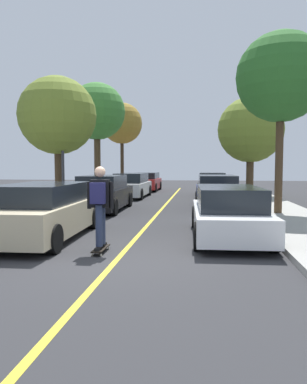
# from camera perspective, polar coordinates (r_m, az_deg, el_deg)

# --- Properties ---
(ground) EXTENTS (80.00, 80.00, 0.00)m
(ground) POSITION_cam_1_polar(r_m,az_deg,el_deg) (7.80, -5.31, -9.92)
(ground) COLOR #2D2D30
(center_line) EXTENTS (0.12, 39.20, 0.01)m
(center_line) POSITION_cam_1_polar(r_m,az_deg,el_deg) (11.65, -1.06, -5.21)
(center_line) COLOR gold
(center_line) RESTS_ON ground
(parked_car_left_nearest) EXTENTS (2.09, 4.68, 1.42)m
(parked_car_left_nearest) POSITION_cam_1_polar(r_m,az_deg,el_deg) (10.04, -16.51, -2.82)
(parked_car_left_nearest) COLOR #BCAD89
(parked_car_left_nearest) RESTS_ON ground
(parked_car_left_near) EXTENTS (1.87, 4.68, 1.47)m
(parked_car_left_near) POSITION_cam_1_polar(r_m,az_deg,el_deg) (15.76, -7.65, -0.22)
(parked_car_left_near) COLOR black
(parked_car_left_near) RESTS_ON ground
(parked_car_left_far) EXTENTS (1.88, 4.68, 1.43)m
(parked_car_left_far) POSITION_cam_1_polar(r_m,az_deg,el_deg) (22.05, -3.38, 1.01)
(parked_car_left_far) COLOR white
(parked_car_left_far) RESTS_ON ground
(parked_car_left_farthest) EXTENTS (2.03, 4.27, 1.35)m
(parked_car_left_farthest) POSITION_cam_1_polar(r_m,az_deg,el_deg) (27.84, -1.18, 1.59)
(parked_car_left_farthest) COLOR maroon
(parked_car_left_farthest) RESTS_ON ground
(parked_car_right_nearest) EXTENTS (1.97, 4.60, 1.33)m
(parked_car_right_nearest) POSITION_cam_1_polar(r_m,az_deg,el_deg) (9.92, 11.33, -3.07)
(parked_car_right_nearest) COLOR white
(parked_car_right_nearest) RESTS_ON ground
(parked_car_right_near) EXTENTS (1.93, 4.20, 1.45)m
(parked_car_right_near) POSITION_cam_1_polar(r_m,az_deg,el_deg) (16.74, 9.62, 0.04)
(parked_car_right_near) COLOR navy
(parked_car_right_near) RESTS_ON ground
(parked_car_right_far) EXTENTS (1.86, 4.67, 1.43)m
(parked_car_right_far) POSITION_cam_1_polar(r_m,az_deg,el_deg) (23.53, 8.90, 1.17)
(parked_car_right_far) COLOR black
(parked_car_right_far) RESTS_ON ground
(street_tree_left_nearest) EXTENTS (3.35, 3.35, 5.57)m
(street_tree_left_nearest) POSITION_cam_1_polar(r_m,az_deg,el_deg) (16.97, -14.43, 11.16)
(street_tree_left_nearest) COLOR #4C3823
(street_tree_left_nearest) RESTS_ON sidewalk_left
(street_tree_left_near) EXTENTS (3.37, 3.37, 6.64)m
(street_tree_left_near) POSITION_cam_1_polar(r_m,az_deg,el_deg) (23.00, -8.62, 11.95)
(street_tree_left_near) COLOR #4C3823
(street_tree_left_near) RESTS_ON sidewalk_left
(street_tree_left_far) EXTENTS (3.20, 3.20, 6.64)m
(street_tree_left_far) POSITION_cam_1_polar(r_m,az_deg,el_deg) (29.94, -4.84, 10.33)
(street_tree_left_far) COLOR #3D2D1E
(street_tree_left_far) RESTS_ON sidewalk_left
(street_tree_right_nearest) EXTENTS (3.22, 3.22, 6.53)m
(street_tree_right_nearest) POSITION_cam_1_polar(r_m,az_deg,el_deg) (14.81, 18.85, 16.14)
(street_tree_right_nearest) COLOR #4C3823
(street_tree_right_nearest) RESTS_ON sidewalk_right
(street_tree_right_near) EXTENTS (3.76, 3.76, 5.67)m
(street_tree_right_near) POSITION_cam_1_polar(r_m,az_deg,el_deg) (22.50, 14.58, 9.11)
(street_tree_right_near) COLOR #4C3823
(street_tree_right_near) RESTS_ON sidewalk_right
(fire_hydrant) EXTENTS (0.20, 0.20, 0.70)m
(fire_hydrant) POSITION_cam_1_polar(r_m,az_deg,el_deg) (16.13, -12.90, -1.00)
(fire_hydrant) COLOR #B2140F
(fire_hydrant) RESTS_ON sidewalk_left
(streetlamp) EXTENTS (0.36, 0.24, 5.39)m
(streetlamp) POSITION_cam_1_polar(r_m,az_deg,el_deg) (16.35, -13.71, 8.70)
(streetlamp) COLOR #38383D
(streetlamp) RESTS_ON sidewalk_left
(skateboard) EXTENTS (0.23, 0.84, 0.10)m
(skateboard) POSITION_cam_1_polar(r_m,az_deg,el_deg) (8.26, -8.04, -8.53)
(skateboard) COLOR black
(skateboard) RESTS_ON ground
(skateboarder) EXTENTS (0.58, 0.70, 1.76)m
(skateboarder) POSITION_cam_1_polar(r_m,az_deg,el_deg) (8.07, -8.17, -1.49)
(skateboarder) COLOR black
(skateboarder) RESTS_ON skateboard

